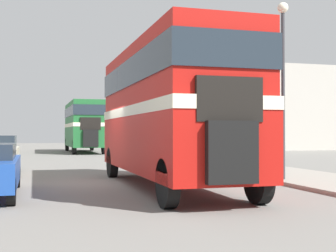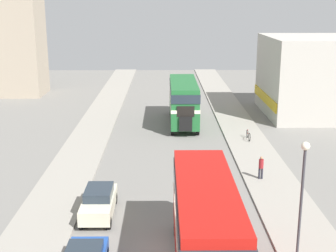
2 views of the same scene
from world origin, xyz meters
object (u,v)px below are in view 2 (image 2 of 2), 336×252
(bicycle_on_pavement, at_px, (248,135))
(street_lamp, at_px, (302,188))
(pedestrian_walking, at_px, (261,166))
(car_parked_mid, at_px, (99,202))
(double_decker_bus, at_px, (205,223))
(bus_distant, at_px, (183,99))

(bicycle_on_pavement, distance_m, street_lamp, 20.27)
(bicycle_on_pavement, height_order, street_lamp, street_lamp)
(pedestrian_walking, bearing_deg, street_lamp, -93.33)
(pedestrian_walking, distance_m, bicycle_on_pavement, 9.12)
(car_parked_mid, distance_m, bicycle_on_pavement, 17.78)
(pedestrian_walking, height_order, bicycle_on_pavement, pedestrian_walking)
(pedestrian_walking, bearing_deg, double_decker_bus, -112.82)
(car_parked_mid, bearing_deg, pedestrian_walking, 26.94)
(bus_distant, height_order, pedestrian_walking, bus_distant)
(street_lamp, bearing_deg, pedestrian_walking, 86.67)
(double_decker_bus, relative_size, pedestrian_walking, 6.15)
(bicycle_on_pavement, bearing_deg, car_parked_mid, -127.28)
(bus_distant, relative_size, street_lamp, 1.65)
(bus_distant, height_order, street_lamp, street_lamp)
(double_decker_bus, xyz_separation_m, pedestrian_walking, (4.65, 11.05, -1.52))
(pedestrian_walking, distance_m, street_lamp, 11.27)
(bus_distant, height_order, bicycle_on_pavement, bus_distant)
(street_lamp, bearing_deg, car_parked_mid, 148.27)
(bus_distant, xyz_separation_m, street_lamp, (3.87, -25.62, 1.49))
(pedestrian_walking, relative_size, street_lamp, 0.26)
(car_parked_mid, height_order, street_lamp, street_lamp)
(car_parked_mid, bearing_deg, bus_distant, 74.58)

